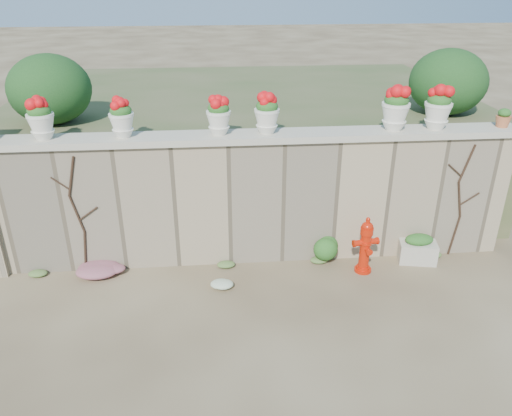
{
  "coord_description": "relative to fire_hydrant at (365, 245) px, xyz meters",
  "views": [
    {
      "loc": [
        -0.63,
        -5.26,
        4.27
      ],
      "look_at": [
        -0.03,
        1.4,
        1.07
      ],
      "focal_mm": 35.0,
      "sensor_mm": 36.0,
      "label": 1
    }
  ],
  "objects": [
    {
      "name": "ground",
      "position": [
        -1.63,
        -1.2,
        -0.47
      ],
      "size": [
        80.0,
        80.0,
        0.0
      ],
      "primitive_type": "plane",
      "color": "#4E3D27",
      "rests_on": "ground"
    },
    {
      "name": "stone_wall",
      "position": [
        -1.63,
        0.6,
        0.53
      ],
      "size": [
        8.0,
        0.4,
        2.0
      ],
      "primitive_type": "cube",
      "color": "#9D8969",
      "rests_on": "ground"
    },
    {
      "name": "wall_cap",
      "position": [
        -1.63,
        0.6,
        1.58
      ],
      "size": [
        8.1,
        0.52,
        0.1
      ],
      "primitive_type": "cube",
      "color": "#B7B09B",
      "rests_on": "stone_wall"
    },
    {
      "name": "raised_fill",
      "position": [
        -1.63,
        3.8,
        0.53
      ],
      "size": [
        9.0,
        6.0,
        2.0
      ],
      "primitive_type": "cube",
      "color": "#384C23",
      "rests_on": "ground"
    },
    {
      "name": "back_shrub_left",
      "position": [
        -4.83,
        1.8,
        2.08
      ],
      "size": [
        1.3,
        1.3,
        1.1
      ],
      "primitive_type": "ellipsoid",
      "color": "#143814",
      "rests_on": "raised_fill"
    },
    {
      "name": "back_shrub_right",
      "position": [
        1.77,
        1.8,
        2.08
      ],
      "size": [
        1.3,
        1.3,
        1.1
      ],
      "primitive_type": "ellipsoid",
      "color": "#143814",
      "rests_on": "raised_fill"
    },
    {
      "name": "vine_left",
      "position": [
        -4.31,
        0.38,
        0.52
      ],
      "size": [
        0.6,
        0.04,
        1.91
      ],
      "color": "black",
      "rests_on": "ground"
    },
    {
      "name": "vine_right",
      "position": [
        1.59,
        0.38,
        0.52
      ],
      "size": [
        0.6,
        0.04,
        1.91
      ],
      "color": "black",
      "rests_on": "ground"
    },
    {
      "name": "fire_hydrant",
      "position": [
        0.0,
        0.0,
        0.0
      ],
      "size": [
        0.4,
        0.29,
        0.93
      ],
      "rotation": [
        0.0,
        0.0,
        0.15
      ],
      "color": "red",
      "rests_on": "ground"
    },
    {
      "name": "planter_box",
      "position": [
        0.95,
        0.21,
        -0.24
      ],
      "size": [
        0.64,
        0.45,
        0.48
      ],
      "rotation": [
        0.0,
        0.0,
        -0.2
      ],
      "color": "#B7B09B",
      "rests_on": "ground"
    },
    {
      "name": "green_shrub",
      "position": [
        -0.48,
        0.3,
        -0.17
      ],
      "size": [
        0.62,
        0.56,
        0.59
      ],
      "primitive_type": "ellipsoid",
      "color": "#1E5119",
      "rests_on": "ground"
    },
    {
      "name": "magenta_clump",
      "position": [
        -3.99,
        0.28,
        -0.35
      ],
      "size": [
        0.85,
        0.57,
        0.23
      ],
      "primitive_type": "ellipsoid",
      "color": "#C7277A",
      "rests_on": "ground"
    },
    {
      "name": "white_flowers",
      "position": [
        -2.28,
        -0.25,
        -0.39
      ],
      "size": [
        0.46,
        0.37,
        0.16
      ],
      "primitive_type": "ellipsoid",
      "color": "white",
      "rests_on": "ground"
    },
    {
      "name": "urn_pot_0",
      "position": [
        -4.66,
        0.6,
        1.92
      ],
      "size": [
        0.37,
        0.37,
        0.59
      ],
      "color": "silver",
      "rests_on": "wall_cap"
    },
    {
      "name": "urn_pot_1",
      "position": [
        -3.55,
        0.6,
        1.91
      ],
      "size": [
        0.35,
        0.35,
        0.55
      ],
      "color": "silver",
      "rests_on": "wall_cap"
    },
    {
      "name": "urn_pot_2",
      "position": [
        -2.17,
        0.6,
        1.91
      ],
      "size": [
        0.36,
        0.36,
        0.56
      ],
      "color": "silver",
      "rests_on": "wall_cap"
    },
    {
      "name": "urn_pot_3",
      "position": [
        -1.47,
        0.6,
        1.92
      ],
      "size": [
        0.37,
        0.37,
        0.58
      ],
      "color": "silver",
      "rests_on": "wall_cap"
    },
    {
      "name": "urn_pot_4",
      "position": [
        0.44,
        0.6,
        1.95
      ],
      "size": [
        0.42,
        0.42,
        0.65
      ],
      "color": "silver",
      "rests_on": "wall_cap"
    },
    {
      "name": "urn_pot_5",
      "position": [
        1.09,
        0.6,
        1.94
      ],
      "size": [
        0.4,
        0.4,
        0.63
      ],
      "color": "silver",
      "rests_on": "wall_cap"
    },
    {
      "name": "terracotta_pot",
      "position": [
        2.15,
        0.6,
        1.76
      ],
      "size": [
        0.23,
        0.23,
        0.27
      ],
      "color": "#BE643A",
      "rests_on": "wall_cap"
    }
  ]
}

